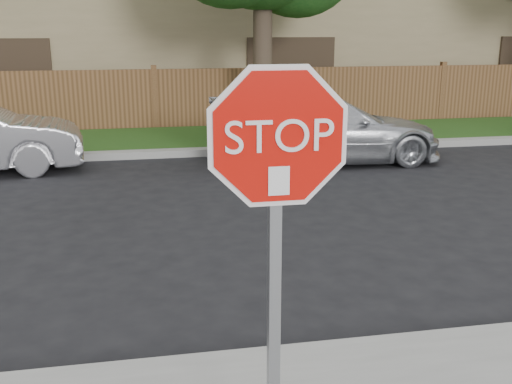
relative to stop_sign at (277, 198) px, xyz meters
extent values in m
plane|color=black|center=(-0.34, 1.48, -1.83)|extent=(90.00, 90.00, 0.00)
cube|color=gray|center=(-0.34, 9.63, -1.75)|extent=(70.00, 0.30, 0.15)
cube|color=#1E4714|center=(-0.34, 11.28, -1.77)|extent=(70.00, 3.00, 0.12)
cube|color=#53351D|center=(-0.34, 12.88, -1.03)|extent=(70.00, 0.12, 1.60)
cube|color=#8A7B56|center=(-0.34, 18.48, 1.17)|extent=(34.00, 8.00, 6.00)
cylinder|color=#382B21|center=(2.16, 11.18, 0.13)|extent=(0.44, 0.44, 3.92)
cube|color=gray|center=(0.00, 0.05, -0.58)|extent=(0.06, 0.06, 2.30)
cylinder|color=white|center=(0.00, -0.02, 0.32)|extent=(1.01, 0.02, 1.01)
cylinder|color=red|center=(0.00, -0.03, 0.32)|extent=(0.93, 0.02, 0.93)
cube|color=white|center=(0.00, -0.05, 0.10)|extent=(0.11, 0.00, 0.15)
imported|color=silver|center=(2.96, 8.56, -1.16)|extent=(4.61, 1.90, 1.34)
camera|label=1|loc=(-0.66, -2.89, 0.86)|focal=42.00mm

